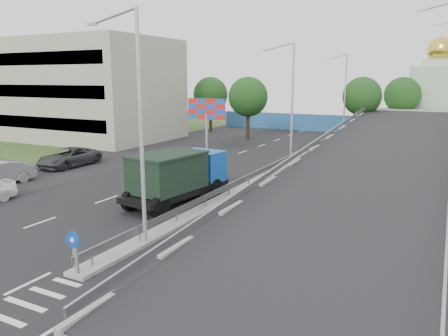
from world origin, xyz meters
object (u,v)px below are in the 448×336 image
Objects in this scene: church at (437,93)px; sign_bollard at (75,252)px; lamp_post_near at (137,116)px; lamp_post_mid at (290,98)px; billboard at (206,112)px; parked_car_c at (69,157)px; lamp_post_far at (344,92)px; dump_truck at (178,175)px.

sign_bollard is at bearing -99.81° from church.
church is (9.89, 54.00, -0.50)m from lamp_post_near.
lamp_post_mid is at bearing -106.22° from church.
lamp_post_mid is 35.41m from church.
billboard is 13.32m from parked_car_c.
dump_truck is (-2.28, -33.51, -4.06)m from lamp_post_far.
lamp_post_far is at bearing 89.86° from sign_bollard.
lamp_post_near reaches higher than sign_bollard.
dump_truck is (-12.17, -47.51, -3.56)m from church.
sign_bollard is 22.60m from parked_car_c.
church is (9.89, 14.00, -0.50)m from lamp_post_far.
sign_bollard is at bearing -70.79° from billboard.
parked_car_c is (-16.66, -28.44, -5.01)m from lamp_post_far.
church is 1.85× the size of dump_truck.
lamp_post_mid reaches higher than dump_truck.
billboard reaches higher than dump_truck.
lamp_post_near is at bearing -67.51° from billboard.
church reaches higher than lamp_post_mid.
dump_truck is at bearing -99.59° from lamp_post_mid.
billboard is at bearing 121.25° from dump_truck.
dump_truck is (-2.28, -13.51, -4.06)m from lamp_post_mid.
billboard is (-9.11, 2.00, -1.62)m from lamp_post_mid.
lamp_post_far reaches higher than billboard.
lamp_post_near is 20.89m from parked_car_c.
sign_bollard is 6.12m from lamp_post_near.
church is (9.89, 34.00, -0.50)m from lamp_post_mid.
billboard is (-9.00, 25.83, 3.15)m from sign_bollard.
billboard reaches higher than parked_car_c.
lamp_post_mid and lamp_post_far have the same top height.
lamp_post_near is (0.11, 3.83, 4.77)m from sign_bollard.
church is 50.26m from parked_car_c.
billboard is 0.74× the size of dump_truck.
lamp_post_far is at bearing 93.59° from dump_truck.
lamp_post_far reaches higher than parked_car_c.
parked_car_c is (-14.38, 5.07, -0.95)m from dump_truck.
billboard reaches higher than sign_bollard.
dump_truck is 15.28m from parked_car_c.
lamp_post_far is 17.15m from church.
lamp_post_mid is 14.29m from dump_truck.
billboard is (-9.11, 22.00, -1.62)m from lamp_post_near.
lamp_post_far reaches higher than sign_bollard.
church reaches higher than sign_bollard.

